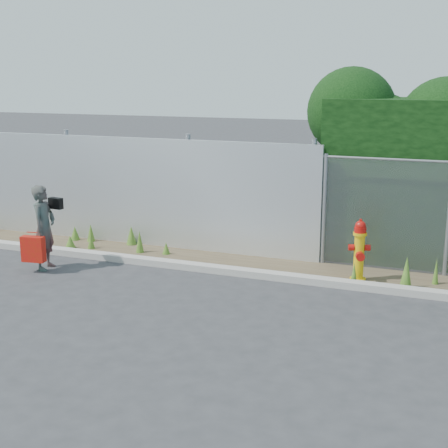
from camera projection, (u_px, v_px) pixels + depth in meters
ground at (210, 312)px, 9.23m from camera, size 80.00×80.00×0.00m
curb at (248, 273)px, 10.86m from camera, size 16.00×0.22×0.12m
weed_strip at (281, 262)px, 11.32m from camera, size 16.00×1.28×0.54m
corrugated_fence at (118, 190)px, 12.83m from camera, size 8.50×0.21×2.30m
fire_hydrant at (359, 251)px, 10.48m from camera, size 0.36×0.32×1.08m
woman at (44, 228)px, 11.12m from camera, size 0.43×0.60×1.53m
red_tote_bag at (33, 249)px, 10.96m from camera, size 0.41×0.15×0.54m
black_shoulder_bag at (56, 203)px, 11.22m from camera, size 0.27×0.11×0.20m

